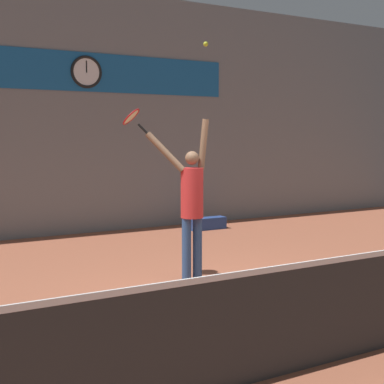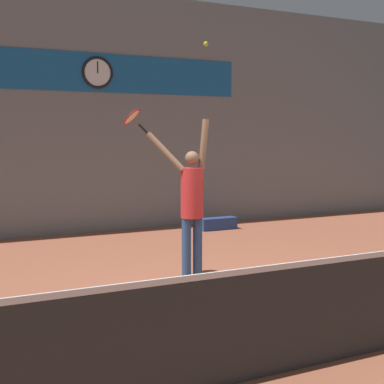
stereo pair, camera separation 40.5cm
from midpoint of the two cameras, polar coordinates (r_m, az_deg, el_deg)
ground_plane at (r=6.59m, az=7.34°, el=-11.89°), size 18.00×18.00×0.00m
back_wall at (r=11.42m, az=-8.22°, el=8.33°), size 18.00×0.10×5.00m
sponsor_banner at (r=11.43m, az=-8.19°, el=12.45°), size 5.99×0.02×0.79m
scoreboard_clock at (r=11.36m, az=-9.02°, el=12.48°), size 0.66×0.06×0.66m
court_net at (r=5.15m, az=18.15°, el=-11.46°), size 7.98×0.07×1.06m
tennis_player at (r=7.40m, az=1.49°, el=-0.97°), size 0.83×0.53×2.25m
tennis_racket at (r=7.48m, az=-4.79°, el=7.89°), size 0.39×0.39×0.36m
tennis_ball at (r=7.48m, az=3.10°, el=15.51°), size 0.07×0.07×0.07m
equipment_bag at (r=11.63m, az=3.80°, el=-3.39°), size 0.82×0.26×0.26m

